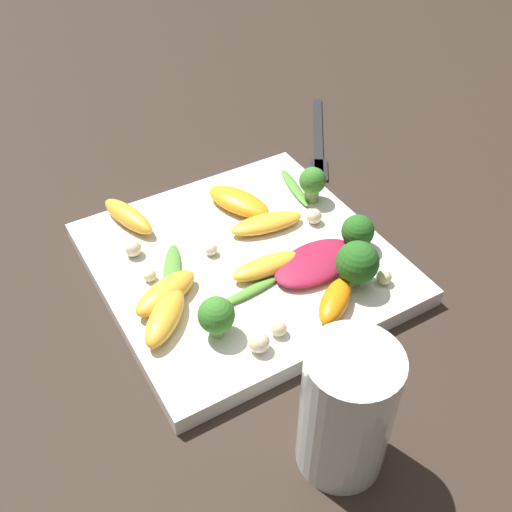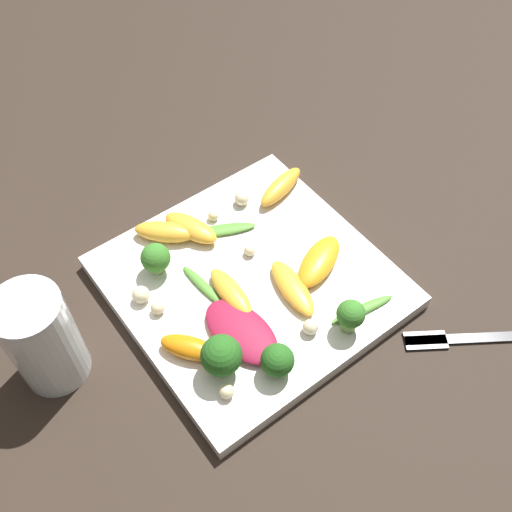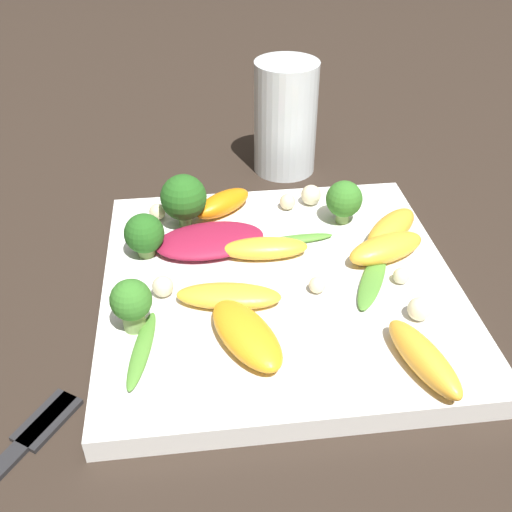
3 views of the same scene
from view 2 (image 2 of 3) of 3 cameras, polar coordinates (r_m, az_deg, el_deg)
ground_plane at (r=0.66m, az=-0.52°, el=-2.92°), size 2.40×2.40×0.00m
plate at (r=0.65m, az=-0.53°, el=-2.48°), size 0.27×0.27×0.02m
drinking_glass at (r=0.59m, az=-19.69°, el=-7.46°), size 0.07×0.07×0.12m
fork at (r=0.67m, az=20.42°, el=-7.28°), size 0.13×0.17×0.01m
radicchio_leaf_0 at (r=0.60m, az=-1.40°, el=-7.19°), size 0.10×0.06×0.01m
orange_segment_0 at (r=0.63m, az=3.49°, el=-3.03°), size 0.08×0.04×0.01m
orange_segment_1 at (r=0.65m, az=6.03°, el=-0.49°), size 0.06×0.08×0.02m
orange_segment_2 at (r=0.59m, az=-6.41°, el=-8.66°), size 0.06×0.05×0.02m
orange_segment_3 at (r=0.68m, az=-8.69°, el=2.29°), size 0.07×0.07×0.02m
orange_segment_4 at (r=0.72m, az=2.39°, el=6.61°), size 0.04×0.08×0.02m
orange_segment_5 at (r=0.63m, az=-2.41°, el=-3.49°), size 0.07×0.03×0.02m
orange_segment_6 at (r=0.68m, az=-6.23°, el=2.68°), size 0.07×0.05×0.02m
broccoli_floret_0 at (r=0.60m, az=9.00°, el=-5.60°), size 0.03×0.03×0.04m
broccoli_floret_1 at (r=0.57m, az=2.06°, el=-9.94°), size 0.03×0.03×0.04m
broccoli_floret_2 at (r=0.57m, az=-3.32°, el=-9.46°), size 0.04×0.04×0.05m
broccoli_floret_3 at (r=0.64m, az=-9.54°, el=-0.21°), size 0.03×0.03×0.04m
arugula_sprig_0 at (r=0.64m, az=-5.06°, el=-2.84°), size 0.07×0.02×0.01m
arugula_sprig_1 at (r=0.63m, az=10.10°, el=-5.02°), size 0.03×0.07×0.01m
arugula_sprig_2 at (r=0.68m, az=-3.24°, el=2.51°), size 0.05×0.08×0.01m
macadamia_nut_0 at (r=0.66m, az=-0.60°, el=0.54°), size 0.01×0.01×0.01m
macadamia_nut_1 at (r=0.63m, az=-10.92°, el=-3.63°), size 0.02×0.02×0.02m
macadamia_nut_2 at (r=0.62m, az=-9.34°, el=-4.88°), size 0.01×0.01×0.01m
macadamia_nut_3 at (r=0.61m, az=5.21°, el=-6.75°), size 0.02×0.02×0.02m
macadamia_nut_4 at (r=0.69m, az=-4.10°, el=3.87°), size 0.01×0.01×0.01m
macadamia_nut_5 at (r=0.71m, az=-1.37°, el=5.51°), size 0.02×0.02×0.02m
macadamia_nut_6 at (r=0.57m, az=-2.82°, el=-12.77°), size 0.01×0.01×0.01m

